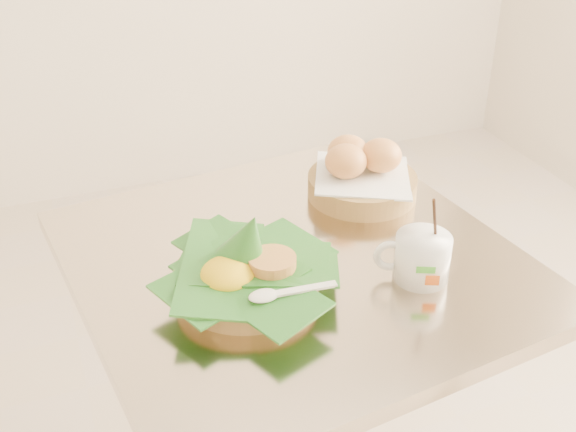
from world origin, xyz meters
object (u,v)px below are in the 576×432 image
object	(u,v)px
coffee_mug	(421,256)
cafe_table	(295,357)
rice_basket	(246,270)
bread_basket	(361,174)

from	to	relation	value
coffee_mug	cafe_table	bearing A→B (deg)	143.09
rice_basket	bread_basket	world-z (taller)	rice_basket
cafe_table	bread_basket	bearing A→B (deg)	39.29
cafe_table	rice_basket	distance (m)	0.28
rice_basket	coffee_mug	distance (m)	0.27
bread_basket	coffee_mug	bearing A→B (deg)	-96.11
cafe_table	coffee_mug	xyz separation A→B (m)	(0.16, -0.12, 0.26)
cafe_table	bread_basket	xyz separation A→B (m)	(0.19, 0.16, 0.26)
rice_basket	coffee_mug	xyz separation A→B (m)	(0.27, -0.07, 0.00)
rice_basket	bread_basket	distance (m)	0.37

